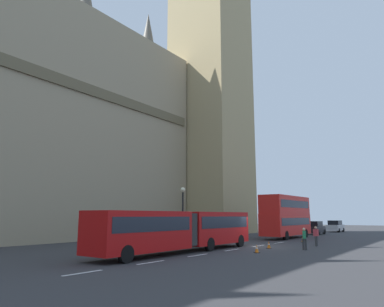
{
  "coord_description": "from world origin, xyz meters",
  "views": [
    {
      "loc": [
        -28.73,
        -14.11,
        2.6
      ],
      "look_at": [
        -4.05,
        3.93,
        8.0
      ],
      "focal_mm": 33.09,
      "sensor_mm": 36.0,
      "label": 1
    }
  ],
  "objects_px": {
    "clock_tower": "(210,1)",
    "sedan_trailing": "(336,226)",
    "pedestrian_near_cones": "(304,238)",
    "sedan_lead": "(315,228)",
    "pedestrian_by_kerb": "(316,235)",
    "articulated_bus": "(182,228)",
    "traffic_cone_west": "(257,249)",
    "traffic_cone_east": "(303,239)",
    "traffic_cone_middle": "(269,245)",
    "street_lamp": "(183,211)",
    "double_decker_bus": "(286,215)"
  },
  "relations": [
    {
      "from": "traffic_cone_east",
      "to": "pedestrian_near_cones",
      "type": "distance_m",
      "value": 8.77
    },
    {
      "from": "traffic_cone_east",
      "to": "pedestrian_by_kerb",
      "type": "bearing_deg",
      "value": -147.63
    },
    {
      "from": "sedan_lead",
      "to": "pedestrian_by_kerb",
      "type": "height_order",
      "value": "sedan_lead"
    },
    {
      "from": "clock_tower",
      "to": "traffic_cone_middle",
      "type": "xyz_separation_m",
      "value": [
        -19.03,
        -17.76,
        -38.68
      ]
    },
    {
      "from": "sedan_lead",
      "to": "traffic_cone_east",
      "type": "relative_size",
      "value": 7.59
    },
    {
      "from": "traffic_cone_east",
      "to": "articulated_bus",
      "type": "bearing_deg",
      "value": 166.74
    },
    {
      "from": "clock_tower",
      "to": "sedan_lead",
      "type": "xyz_separation_m",
      "value": [
        5.26,
        -13.96,
        -38.05
      ]
    },
    {
      "from": "double_decker_bus",
      "to": "traffic_cone_middle",
      "type": "distance_m",
      "value": 14.28
    },
    {
      "from": "traffic_cone_middle",
      "to": "traffic_cone_east",
      "type": "relative_size",
      "value": 1.0
    },
    {
      "from": "articulated_bus",
      "to": "pedestrian_by_kerb",
      "type": "relative_size",
      "value": 9.49
    },
    {
      "from": "sedan_trailing",
      "to": "traffic_cone_east",
      "type": "xyz_separation_m",
      "value": [
        -25.66,
        -3.37,
        -0.63
      ]
    },
    {
      "from": "clock_tower",
      "to": "sedan_trailing",
      "type": "bearing_deg",
      "value": -43.05
    },
    {
      "from": "double_decker_bus",
      "to": "traffic_cone_middle",
      "type": "xyz_separation_m",
      "value": [
        -13.56,
        -3.77,
        -2.43
      ]
    },
    {
      "from": "clock_tower",
      "to": "traffic_cone_west",
      "type": "bearing_deg",
      "value": -140.84
    },
    {
      "from": "pedestrian_near_cones",
      "to": "double_decker_bus",
      "type": "bearing_deg",
      "value": 26.49
    },
    {
      "from": "articulated_bus",
      "to": "traffic_cone_west",
      "type": "relative_size",
      "value": 27.66
    },
    {
      "from": "traffic_cone_west",
      "to": "pedestrian_near_cones",
      "type": "bearing_deg",
      "value": -27.97
    },
    {
      "from": "clock_tower",
      "to": "pedestrian_near_cones",
      "type": "xyz_separation_m",
      "value": [
        -18.67,
        -20.57,
        -38.05
      ]
    },
    {
      "from": "clock_tower",
      "to": "pedestrian_by_kerb",
      "type": "bearing_deg",
      "value": -125.84
    },
    {
      "from": "clock_tower",
      "to": "traffic_cone_east",
      "type": "xyz_separation_m",
      "value": [
        -10.45,
        -17.58,
        -38.68
      ]
    },
    {
      "from": "sedan_trailing",
      "to": "traffic_cone_east",
      "type": "relative_size",
      "value": 7.59
    },
    {
      "from": "double_decker_bus",
      "to": "traffic_cone_east",
      "type": "xyz_separation_m",
      "value": [
        -4.98,
        -3.59,
        -2.43
      ]
    },
    {
      "from": "traffic_cone_west",
      "to": "traffic_cone_middle",
      "type": "relative_size",
      "value": 1.0
    },
    {
      "from": "pedestrian_near_cones",
      "to": "pedestrian_by_kerb",
      "type": "xyz_separation_m",
      "value": [
        4.08,
        0.37,
        0.0
      ]
    },
    {
      "from": "pedestrian_near_cones",
      "to": "traffic_cone_middle",
      "type": "bearing_deg",
      "value": 97.29
    },
    {
      "from": "articulated_bus",
      "to": "sedan_lead",
      "type": "distance_m",
      "value": 30.94
    },
    {
      "from": "traffic_cone_east",
      "to": "pedestrian_by_kerb",
      "type": "height_order",
      "value": "pedestrian_by_kerb"
    },
    {
      "from": "double_decker_bus",
      "to": "pedestrian_near_cones",
      "type": "height_order",
      "value": "double_decker_bus"
    },
    {
      "from": "pedestrian_by_kerb",
      "to": "traffic_cone_east",
      "type": "bearing_deg",
      "value": 32.37
    },
    {
      "from": "traffic_cone_middle",
      "to": "pedestrian_by_kerb",
      "type": "distance_m",
      "value": 5.1
    },
    {
      "from": "double_decker_bus",
      "to": "pedestrian_near_cones",
      "type": "distance_m",
      "value": 14.86
    },
    {
      "from": "traffic_cone_west",
      "to": "articulated_bus",
      "type": "bearing_deg",
      "value": 124.02
    },
    {
      "from": "double_decker_bus",
      "to": "articulated_bus",
      "type": "bearing_deg",
      "value": -179.99
    },
    {
      "from": "traffic_cone_west",
      "to": "pedestrian_near_cones",
      "type": "distance_m",
      "value": 4.56
    },
    {
      "from": "sedan_lead",
      "to": "pedestrian_near_cones",
      "type": "xyz_separation_m",
      "value": [
        -23.93,
        -6.61,
        -0.0
      ]
    },
    {
      "from": "clock_tower",
      "to": "articulated_bus",
      "type": "distance_m",
      "value": 47.33
    },
    {
      "from": "traffic_cone_west",
      "to": "street_lamp",
      "type": "relative_size",
      "value": 0.11
    },
    {
      "from": "traffic_cone_east",
      "to": "street_lamp",
      "type": "xyz_separation_m",
      "value": [
        -9.27,
        8.09,
        2.77
      ]
    },
    {
      "from": "double_decker_bus",
      "to": "traffic_cone_west",
      "type": "bearing_deg",
      "value": -165.45
    },
    {
      "from": "double_decker_bus",
      "to": "sedan_lead",
      "type": "distance_m",
      "value": 10.88
    },
    {
      "from": "sedan_lead",
      "to": "traffic_cone_east",
      "type": "xyz_separation_m",
      "value": [
        -15.71,
        -3.62,
        -0.63
      ]
    },
    {
      "from": "double_decker_bus",
      "to": "street_lamp",
      "type": "xyz_separation_m",
      "value": [
        -14.25,
        4.5,
        0.35
      ]
    },
    {
      "from": "double_decker_bus",
      "to": "pedestrian_by_kerb",
      "type": "height_order",
      "value": "double_decker_bus"
    },
    {
      "from": "sedan_lead",
      "to": "pedestrian_near_cones",
      "type": "distance_m",
      "value": 24.83
    },
    {
      "from": "clock_tower",
      "to": "double_decker_bus",
      "type": "height_order",
      "value": "clock_tower"
    },
    {
      "from": "street_lamp",
      "to": "articulated_bus",
      "type": "bearing_deg",
      "value": -142.83
    },
    {
      "from": "sedan_lead",
      "to": "double_decker_bus",
      "type": "bearing_deg",
      "value": -179.84
    },
    {
      "from": "pedestrian_by_kerb",
      "to": "double_decker_bus",
      "type": "bearing_deg",
      "value": 34.26
    },
    {
      "from": "clock_tower",
      "to": "pedestrian_by_kerb",
      "type": "xyz_separation_m",
      "value": [
        -14.59,
        -20.2,
        -38.05
      ]
    },
    {
      "from": "clock_tower",
      "to": "sedan_trailing",
      "type": "xyz_separation_m",
      "value": [
        15.21,
        -14.21,
        -38.05
      ]
    }
  ]
}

